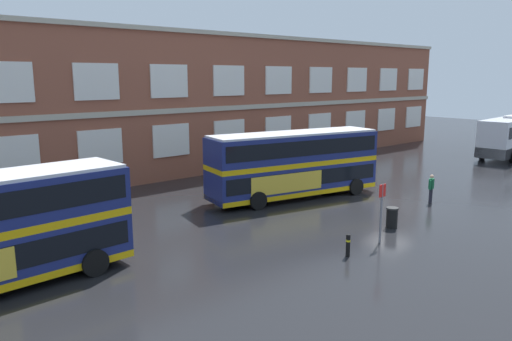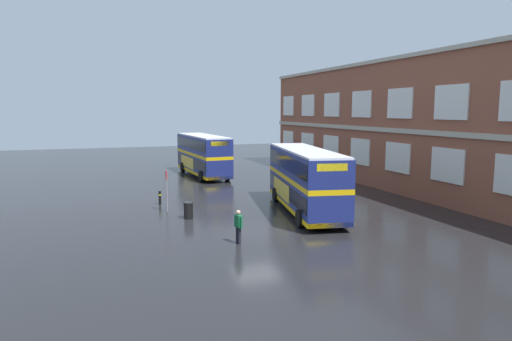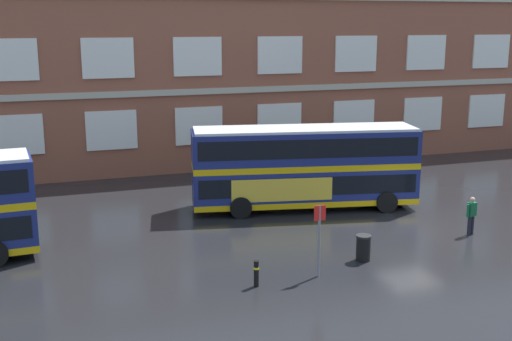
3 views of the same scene
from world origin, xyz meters
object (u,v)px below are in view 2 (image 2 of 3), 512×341
(double_decker_near, at_px, (203,154))
(bus_stand_flag, at_px, (167,187))
(station_litter_bin, at_px, (188,210))
(waiting_passenger, at_px, (238,225))
(double_decker_middle, at_px, (305,179))
(safety_bollard_east, at_px, (160,198))

(double_decker_near, height_order, bus_stand_flag, double_decker_near)
(bus_stand_flag, height_order, station_litter_bin, bus_stand_flag)
(double_decker_near, bearing_deg, station_litter_bin, -15.75)
(double_decker_near, relative_size, station_litter_bin, 10.80)
(double_decker_near, height_order, waiting_passenger, double_decker_near)
(double_decker_middle, bearing_deg, safety_bollard_east, -122.38)
(bus_stand_flag, bearing_deg, double_decker_middle, 70.51)
(double_decker_middle, bearing_deg, station_litter_bin, -95.02)
(station_litter_bin, bearing_deg, double_decker_near, 164.25)
(double_decker_near, relative_size, double_decker_middle, 0.99)
(station_litter_bin, bearing_deg, safety_bollard_east, -167.27)
(waiting_passenger, distance_m, station_litter_bin, 6.10)
(double_decker_near, bearing_deg, double_decker_middle, 8.00)
(waiting_passenger, bearing_deg, double_decker_near, 171.22)
(safety_bollard_east, bearing_deg, station_litter_bin, 12.73)
(double_decker_near, relative_size, waiting_passenger, 6.55)
(bus_stand_flag, xyz_separation_m, station_litter_bin, (2.32, 0.94, -1.12))
(waiting_passenger, distance_m, bus_stand_flag, 8.60)
(double_decker_middle, distance_m, station_litter_bin, 7.68)
(double_decker_near, bearing_deg, bus_stand_flag, -21.18)
(station_litter_bin, height_order, safety_bollard_east, station_litter_bin)
(double_decker_near, distance_m, bus_stand_flag, 16.26)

